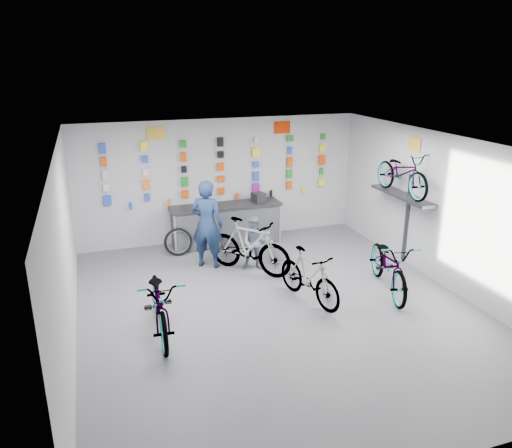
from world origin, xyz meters
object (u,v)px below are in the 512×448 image
object	(u,v)px
bike_left	(160,302)
customer	(255,243)
counter	(226,225)
bike_right	(389,265)
clerk	(207,224)
bike_service	(249,246)
bike_center	(309,276)

from	to	relation	value
bike_left	customer	bearing A→B (deg)	43.10
counter	bike_right	size ratio (longest dim) A/B	1.28
bike_right	clerk	distance (m)	3.86
bike_left	bike_right	size ratio (longest dim) A/B	0.99
bike_left	clerk	distance (m)	2.85
bike_service	bike_left	bearing A→B (deg)	179.27
counter	bike_left	world-z (taller)	bike_left
bike_right	clerk	xyz separation A→B (m)	(-3.06, 2.31, 0.42)
bike_service	counter	bearing A→B (deg)	48.54
counter	bike_service	xyz separation A→B (m)	(0.01, -1.80, 0.10)
bike_center	bike_right	world-z (taller)	bike_right
counter	bike_right	distance (m)	4.21
bike_service	customer	size ratio (longest dim) A/B	1.64
counter	bike_left	bearing A→B (deg)	-120.22
bike_service	clerk	size ratio (longest dim) A/B	1.01
bike_service	customer	xyz separation A→B (m)	(0.16, 0.10, 0.01)
bike_left	bike_service	xyz separation A→B (m)	(2.15, 1.87, 0.04)
counter	clerk	xyz separation A→B (m)	(-0.75, -1.21, 0.48)
bike_center	bike_right	xyz separation A→B (m)	(1.66, -0.09, 0.05)
bike_center	customer	world-z (taller)	customer
bike_center	clerk	world-z (taller)	clerk
bike_left	bike_center	world-z (taller)	bike_left
bike_center	bike_service	xyz separation A→B (m)	(-0.64, 1.63, 0.09)
counter	clerk	world-z (taller)	clerk
bike_service	clerk	distance (m)	1.03
counter	bike_service	world-z (taller)	bike_service
clerk	customer	size ratio (longest dim) A/B	1.62
bike_service	customer	world-z (taller)	customer
bike_left	bike_right	distance (m)	4.45
clerk	bike_left	bearing A→B (deg)	92.37
clerk	bike_right	bearing A→B (deg)	174.71
bike_right	customer	world-z (taller)	customer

